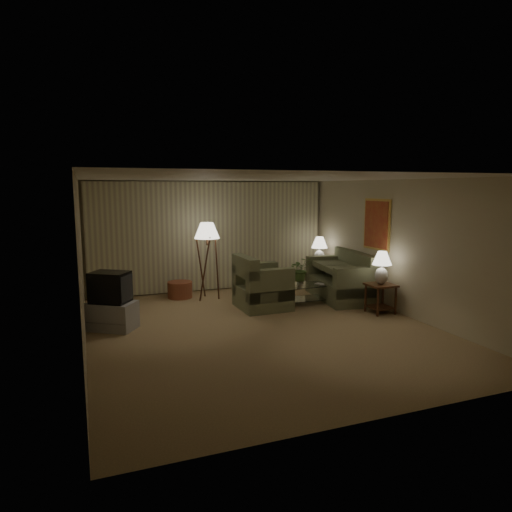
{
  "coord_description": "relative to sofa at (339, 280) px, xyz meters",
  "views": [
    {
      "loc": [
        -2.94,
        -7.43,
        2.54
      ],
      "look_at": [
        0.11,
        0.6,
        1.25
      ],
      "focal_mm": 32.0,
      "sensor_mm": 36.0,
      "label": 1
    }
  ],
  "objects": [
    {
      "name": "vase",
      "position": [
        -1.06,
        -0.1,
        0.06
      ],
      "size": [
        0.16,
        0.16,
        0.15
      ],
      "primitive_type": "imported",
      "rotation": [
        0.0,
        0.0,
        0.12
      ],
      "color": "white",
      "rests_on": "coffee_table"
    },
    {
      "name": "table_lamp_far",
      "position": [
        0.15,
        1.25,
        0.58
      ],
      "size": [
        0.41,
        0.41,
        0.7
      ],
      "color": "silver",
      "rests_on": "side_table_far"
    },
    {
      "name": "table_lamp_near",
      "position": [
        0.15,
        -1.35,
        0.57
      ],
      "size": [
        0.39,
        0.39,
        0.67
      ],
      "color": "silver",
      "rests_on": "side_table_near"
    },
    {
      "name": "tv_cabinet",
      "position": [
        -5.05,
        -0.53,
        -0.18
      ],
      "size": [
        1.33,
        1.31,
        0.5
      ],
      "primitive_type": "cube",
      "rotation": [
        0.0,
        0.0,
        -0.58
      ],
      "color": "#9A9A9C",
      "rests_on": "ground"
    },
    {
      "name": "side_table_near",
      "position": [
        0.15,
        -1.35,
        -0.02
      ],
      "size": [
        0.52,
        0.52,
        0.6
      ],
      "color": "#37200F",
      "rests_on": "ground"
    },
    {
      "name": "ground",
      "position": [
        -2.5,
        -1.48,
        -0.43
      ],
      "size": [
        7.0,
        7.0,
        0.0
      ],
      "primitive_type": "plane",
      "color": "tan",
      "rests_on": "ground"
    },
    {
      "name": "side_table_far",
      "position": [
        0.15,
        1.25,
        -0.02
      ],
      "size": [
        0.54,
        0.46,
        0.6
      ],
      "color": "#37200F",
      "rests_on": "ground"
    },
    {
      "name": "armchair",
      "position": [
        -1.95,
        -0.13,
        0.02
      ],
      "size": [
        1.1,
        1.05,
        0.89
      ],
      "rotation": [
        0.0,
        0.0,
        1.59
      ],
      "color": "#767D58",
      "rests_on": "ground"
    },
    {
      "name": "book",
      "position": [
        -0.66,
        -0.2,
        -0.01
      ],
      "size": [
        0.24,
        0.26,
        0.02
      ],
      "primitive_type": "imported",
      "rotation": [
        0.0,
        0.0,
        0.53
      ],
      "color": "olive",
      "rests_on": "coffee_table"
    },
    {
      "name": "coffee_table",
      "position": [
        -0.91,
        -0.1,
        -0.15
      ],
      "size": [
        1.15,
        0.63,
        0.41
      ],
      "color": "silver",
      "rests_on": "ground"
    },
    {
      "name": "flowers",
      "position": [
        -1.06,
        -0.1,
        0.4
      ],
      "size": [
        0.51,
        0.45,
        0.52
      ],
      "primitive_type": "imported",
      "rotation": [
        0.0,
        0.0,
        -0.09
      ],
      "color": "#527735",
      "rests_on": "vase"
    },
    {
      "name": "ottoman",
      "position": [
        -3.42,
        1.39,
        -0.24
      ],
      "size": [
        0.69,
        0.69,
        0.38
      ],
      "primitive_type": "cylinder",
      "rotation": [
        0.0,
        0.0,
        -0.25
      ],
      "color": "brown",
      "rests_on": "ground"
    },
    {
      "name": "sofa",
      "position": [
        0.0,
        0.0,
        0.0
      ],
      "size": [
        2.19,
        1.49,
        0.86
      ],
      "rotation": [
        0.0,
        0.0,
        -1.71
      ],
      "color": "#767D58",
      "rests_on": "ground"
    },
    {
      "name": "floor_lamp",
      "position": [
        -2.84,
        1.05,
        0.49
      ],
      "size": [
        0.57,
        0.57,
        1.76
      ],
      "color": "#37200F",
      "rests_on": "ground"
    },
    {
      "name": "crt_tv",
      "position": [
        -5.05,
        -0.53,
        0.35
      ],
      "size": [
        1.07,
        1.05,
        0.55
      ],
      "primitive_type": "cube",
      "rotation": [
        0.0,
        0.0,
        -0.58
      ],
      "color": "black",
      "rests_on": "tv_cabinet"
    },
    {
      "name": "room_shell",
      "position": [
        -2.48,
        0.03,
        1.32
      ],
      "size": [
        6.04,
        7.02,
        2.72
      ],
      "color": "beige",
      "rests_on": "ground"
    }
  ]
}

